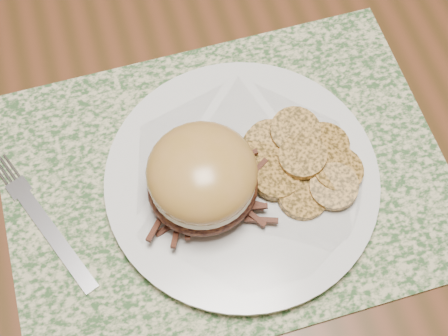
# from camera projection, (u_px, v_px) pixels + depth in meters

# --- Properties ---
(placemat) EXTENTS (0.45, 0.33, 0.00)m
(placemat) POSITION_uv_depth(u_px,v_px,m) (226.00, 179.00, 0.64)
(placemat) COLOR #32552C
(placemat) RESTS_ON dining_table
(dinner_plate) EXTENTS (0.26, 0.26, 0.02)m
(dinner_plate) POSITION_uv_depth(u_px,v_px,m) (242.00, 180.00, 0.63)
(dinner_plate) COLOR silver
(dinner_plate) RESTS_ON placemat
(pork_sandwich) EXTENTS (0.11, 0.10, 0.08)m
(pork_sandwich) POSITION_uv_depth(u_px,v_px,m) (202.00, 178.00, 0.58)
(pork_sandwich) COLOR black
(pork_sandwich) RESTS_ON dinner_plate
(roasted_potatoes) EXTENTS (0.13, 0.14, 0.03)m
(roasted_potatoes) POSITION_uv_depth(u_px,v_px,m) (301.00, 160.00, 0.62)
(roasted_potatoes) COLOR #B37C34
(roasted_potatoes) RESTS_ON dinner_plate
(fork) EXTENTS (0.08, 0.17, 0.00)m
(fork) POSITION_uv_depth(u_px,v_px,m) (43.00, 221.00, 0.62)
(fork) COLOR silver
(fork) RESTS_ON placemat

